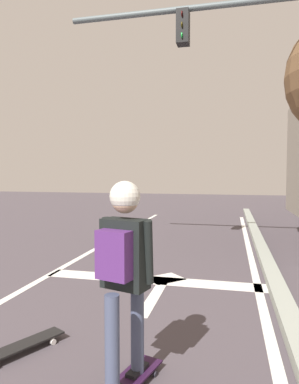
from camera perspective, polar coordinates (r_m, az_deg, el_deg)
The scene contains 9 objects.
lane_line_curbside at distance 4.09m, azimuth 19.34°, elevation -21.83°, with size 0.12×20.00×0.01m, color silver.
stop_bar at distance 5.69m, azimuth 0.57°, elevation -14.39°, with size 3.53×0.40×0.01m, color silver.
lane_arrow_stem at distance 4.98m, azimuth 0.70°, elevation -16.99°, with size 0.16×1.40×0.01m, color silver.
lane_arrow_head at distance 5.77m, azimuth 2.61°, elevation -14.14°, with size 0.56×0.44×0.01m, color silver.
curb_strip at distance 4.09m, azimuth 23.08°, elevation -20.84°, with size 0.24×24.00×0.14m, color #989F93.
skateboard at distance 3.09m, azimuth -3.97°, elevation -29.24°, with size 0.44×0.89×0.08m.
skater at distance 2.68m, azimuth -4.27°, elevation -10.93°, with size 0.43×0.60×1.59m.
spare_skateboard at distance 3.79m, azimuth -20.52°, elevation -22.83°, with size 0.56×0.85×0.09m.
traffic_signal_mast at distance 7.04m, azimuth 16.37°, elevation 18.40°, with size 4.67×0.34×5.29m.
Camera 1 is at (2.60, 2.31, 1.72)m, focal length 32.16 mm.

